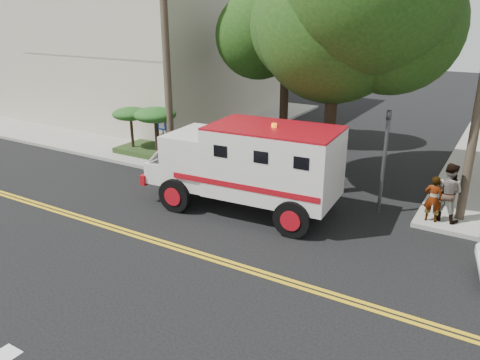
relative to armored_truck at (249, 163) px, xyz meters
The scene contains 11 objects.
ground 3.92m from the armored_truck, 87.05° to the right, with size 100.00×100.00×0.00m, color black.
sidewalk_nw 16.74m from the armored_truck, 143.09° to the left, with size 17.00×17.00×0.15m, color gray.
building_left 19.46m from the armored_truck, 143.09° to the left, with size 16.00×14.00×10.00m, color #B2AB92.
utility_pole_left 6.57m from the armored_truck, 155.20° to the left, with size 0.28×0.28×9.00m, color #382D23.
tree_left 9.53m from the armored_truck, 106.77° to the left, with size 4.48×4.20×7.70m.
traffic_signal 4.53m from the armored_truck, 27.87° to the left, with size 0.15×0.18×3.60m.
accessibility_sign 6.60m from the armored_truck, 156.02° to the left, with size 0.45×0.10×2.02m.
palm_planter 7.90m from the armored_truck, 156.67° to the left, with size 3.52×2.63×2.36m.
armored_truck is the anchor object (origin of this frame).
pedestrian_a 6.08m from the armored_truck, 19.44° to the left, with size 0.56×0.37×1.54m, color gray.
pedestrian_b 6.51m from the armored_truck, 21.03° to the left, with size 0.95×0.74×1.94m, color gray.
Camera 1 is at (7.29, -9.64, 6.63)m, focal length 35.00 mm.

